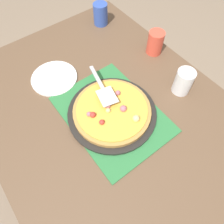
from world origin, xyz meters
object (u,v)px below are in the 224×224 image
(pizza, at_px, (112,110))
(pizza_server, at_px, (103,88))
(pizza_pan, at_px, (112,113))
(cup_corner, at_px, (183,82))
(cup_near, at_px, (100,14))
(cup_far, at_px, (155,43))
(plate_side, at_px, (54,78))

(pizza, xyz_separation_m, pizza_server, (0.10, -0.02, 0.04))
(pizza_pan, bearing_deg, cup_corner, -104.21)
(pizza, distance_m, cup_near, 0.63)
(cup_far, distance_m, pizza_server, 0.40)
(pizza, relative_size, pizza_server, 1.41)
(pizza, bearing_deg, cup_corner, -104.11)
(plate_side, relative_size, cup_near, 1.83)
(pizza_pan, bearing_deg, plate_side, 16.82)
(pizza_pan, distance_m, pizza_server, 0.11)
(pizza_pan, relative_size, plate_side, 1.73)
(pizza_pan, height_order, cup_far, cup_far)
(cup_far, bearing_deg, pizza, 113.60)
(pizza, distance_m, cup_far, 0.45)
(plate_side, bearing_deg, cup_far, -106.50)
(cup_near, xyz_separation_m, pizza_server, (-0.44, 0.31, 0.01))
(cup_far, xyz_separation_m, pizza_server, (-0.08, 0.39, 0.01))
(plate_side, distance_m, cup_near, 0.48)
(pizza, height_order, plate_side, pizza)
(plate_side, xyz_separation_m, cup_near, (0.21, -0.43, 0.06))
(pizza, distance_m, pizza_server, 0.11)
(cup_near, bearing_deg, plate_side, 116.24)
(pizza_pan, bearing_deg, cup_far, -66.46)
(plate_side, relative_size, cup_corner, 1.83)
(pizza_pan, bearing_deg, pizza_server, -12.86)
(cup_near, bearing_deg, pizza, 148.81)
(pizza, bearing_deg, cup_near, -31.19)
(cup_corner, bearing_deg, plate_side, 46.28)
(pizza_pan, relative_size, cup_near, 3.17)
(pizza_pan, relative_size, cup_corner, 3.17)
(pizza_pan, xyz_separation_m, plate_side, (0.33, 0.10, -0.01))
(cup_near, bearing_deg, cup_corner, -179.44)
(pizza, relative_size, cup_corner, 2.75)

